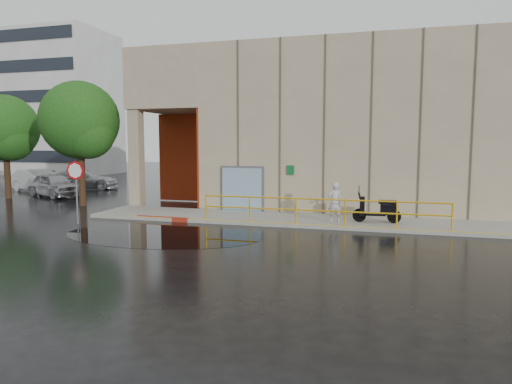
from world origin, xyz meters
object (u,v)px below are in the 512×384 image
scooter (378,202)px  car_a (54,185)px  red_curb (163,219)px  car_b (38,181)px  person (335,202)px  stop_sign (76,178)px  tree_near (82,123)px  tree_far (6,130)px  car_c (82,179)px

scooter → car_a: size_ratio=0.43×
red_curb → car_b: size_ratio=0.51×
person → scooter: size_ratio=0.85×
stop_sign → tree_near: 6.31m
stop_sign → tree_far: size_ratio=0.42×
person → tree_far: bearing=-39.8°
tree_near → tree_far: 6.60m
car_a → stop_sign: bearing=-111.8°
stop_sign → car_c: stop_sign is taller
car_c → tree_far: size_ratio=0.80×
scooter → car_b: (-22.52, 7.11, -0.21)m
car_a → scooter: bearing=-80.4°
person → car_c: person is taller
tree_near → tree_far: size_ratio=1.06×
car_a → car_c: size_ratio=0.88×
scooter → tree_near: tree_near is taller
scooter → car_b: size_ratio=0.40×
car_b → person: bearing=-90.3°
red_curb → car_a: 12.36m
person → scooter: 1.70m
red_curb → car_a: size_ratio=0.55×
red_curb → stop_sign: bearing=-151.6°
red_curb → car_c: (-11.97, 10.76, 0.63)m
person → tree_near: 14.06m
car_a → person: bearing=-82.8°
car_b → car_c: size_ratio=0.95×
scooter → tree_near: size_ratio=0.29×
red_curb → car_a: (-10.66, 6.23, 0.65)m
red_curb → car_c: 16.10m
red_curb → tree_far: (-12.64, 4.78, 3.98)m
car_a → car_c: bearing=40.2°
red_curb → person: bearing=6.5°
car_a → car_b: (-3.01, 2.07, 0.03)m
car_c → tree_far: tree_far is taller
person → car_a: (-17.86, 5.41, -0.21)m
stop_sign → tree_far: bearing=164.3°
red_curb → tree_far: size_ratio=0.39×
red_curb → car_a: car_a is taller
person → car_b: (-20.87, 7.48, -0.18)m
person → tree_near: tree_near is taller
car_a → car_b: size_ratio=0.93×
stop_sign → car_c: (-8.94, 12.39, -1.17)m
tree_far → stop_sign: bearing=-33.7°
person → car_c: bearing=-56.0°
scooter → car_a: bearing=163.6°
person → tree_far: (-19.84, 3.96, 3.11)m
scooter → tree_near: (-15.09, 2.01, 3.36)m
red_curb → car_c: car_c is taller
car_b → car_c: 2.99m
car_c → car_b: bearing=124.3°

